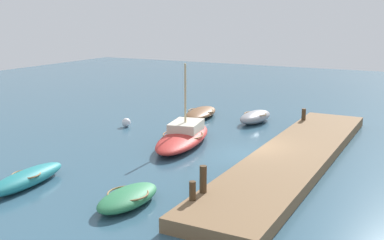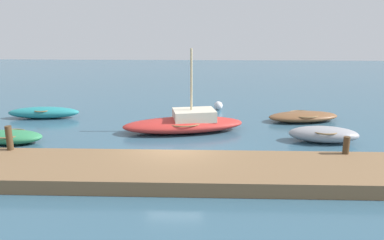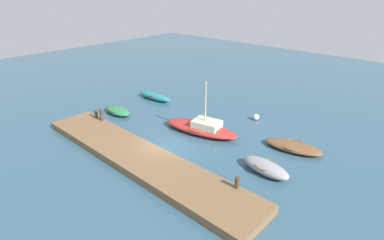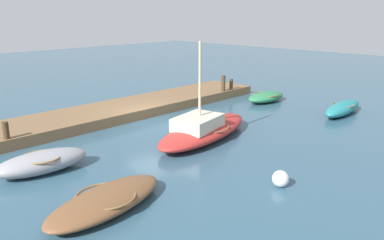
{
  "view_description": "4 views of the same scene",
  "coord_description": "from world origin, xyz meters",
  "px_view_note": "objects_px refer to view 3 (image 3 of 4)",
  "views": [
    {
      "loc": [
        -22.35,
        -8.56,
        7.21
      ],
      "look_at": [
        0.87,
        3.8,
        1.31
      ],
      "focal_mm": 44.63,
      "sensor_mm": 36.0,
      "label": 1
    },
    {
      "loc": [
        1.34,
        -16.48,
        6.02
      ],
      "look_at": [
        0.63,
        3.69,
        0.74
      ],
      "focal_mm": 36.34,
      "sensor_mm": 36.0,
      "label": 2
    },
    {
      "loc": [
        15.28,
        -13.57,
        11.57
      ],
      "look_at": [
        -1.19,
        4.39,
        0.6
      ],
      "focal_mm": 28.67,
      "sensor_mm": 36.0,
      "label": 3
    },
    {
      "loc": [
        13.16,
        15.79,
        5.78
      ],
      "look_at": [
        0.01,
        3.03,
        0.68
      ],
      "focal_mm": 36.97,
      "sensor_mm": 36.0,
      "label": 4
    }
  ],
  "objects_px": {
    "rowboat_teal": "(155,96)",
    "mooring_post_mid_east": "(237,182)",
    "sailboat_red": "(201,127)",
    "mooring_post_west": "(96,114)",
    "rowboat_grey": "(266,167)",
    "rowboat_green": "(118,110)",
    "motorboat_brown": "(293,146)",
    "marker_buoy": "(256,117)",
    "mooring_post_mid_west": "(101,115)"
  },
  "relations": [
    {
      "from": "rowboat_teal",
      "to": "mooring_post_mid_east",
      "type": "distance_m",
      "value": 17.65
    },
    {
      "from": "sailboat_red",
      "to": "mooring_post_west",
      "type": "relative_size",
      "value": 9.67
    },
    {
      "from": "rowboat_grey",
      "to": "mooring_post_mid_east",
      "type": "distance_m",
      "value": 3.32
    },
    {
      "from": "rowboat_green",
      "to": "mooring_post_mid_east",
      "type": "distance_m",
      "value": 15.81
    },
    {
      "from": "rowboat_teal",
      "to": "mooring_post_west",
      "type": "bearing_deg",
      "value": -88.07
    },
    {
      "from": "motorboat_brown",
      "to": "mooring_post_west",
      "type": "height_order",
      "value": "mooring_post_west"
    },
    {
      "from": "mooring_post_west",
      "to": "marker_buoy",
      "type": "bearing_deg",
      "value": 45.33
    },
    {
      "from": "mooring_post_mid_west",
      "to": "marker_buoy",
      "type": "distance_m",
      "value": 13.84
    },
    {
      "from": "rowboat_green",
      "to": "rowboat_grey",
      "type": "bearing_deg",
      "value": 3.41
    },
    {
      "from": "rowboat_grey",
      "to": "motorboat_brown",
      "type": "xyz_separation_m",
      "value": [
        -0.03,
        4.08,
        -0.11
      ]
    },
    {
      "from": "rowboat_teal",
      "to": "mooring_post_mid_west",
      "type": "distance_m",
      "value": 7.77
    },
    {
      "from": "mooring_post_mid_east",
      "to": "mooring_post_mid_west",
      "type": "bearing_deg",
      "value": 180.0
    },
    {
      "from": "rowboat_teal",
      "to": "mooring_post_mid_west",
      "type": "bearing_deg",
      "value": -81.74
    },
    {
      "from": "rowboat_teal",
      "to": "mooring_post_mid_east",
      "type": "height_order",
      "value": "mooring_post_mid_east"
    },
    {
      "from": "motorboat_brown",
      "to": "marker_buoy",
      "type": "relative_size",
      "value": 7.84
    },
    {
      "from": "rowboat_grey",
      "to": "rowboat_green",
      "type": "distance_m",
      "value": 15.67
    },
    {
      "from": "motorboat_brown",
      "to": "mooring_post_mid_east",
      "type": "relative_size",
      "value": 6.13
    },
    {
      "from": "mooring_post_west",
      "to": "motorboat_brown",
      "type": "bearing_deg",
      "value": 25.91
    },
    {
      "from": "mooring_post_west",
      "to": "mooring_post_mid_east",
      "type": "height_order",
      "value": "mooring_post_mid_east"
    },
    {
      "from": "rowboat_teal",
      "to": "motorboat_brown",
      "type": "bearing_deg",
      "value": -4.91
    },
    {
      "from": "mooring_post_mid_west",
      "to": "mooring_post_mid_east",
      "type": "height_order",
      "value": "mooring_post_mid_west"
    },
    {
      "from": "mooring_post_mid_east",
      "to": "marker_buoy",
      "type": "relative_size",
      "value": 1.28
    },
    {
      "from": "mooring_post_mid_east",
      "to": "rowboat_green",
      "type": "bearing_deg",
      "value": 170.73
    },
    {
      "from": "rowboat_grey",
      "to": "rowboat_green",
      "type": "height_order",
      "value": "rowboat_grey"
    },
    {
      "from": "rowboat_grey",
      "to": "mooring_post_mid_west",
      "type": "bearing_deg",
      "value": -160.92
    },
    {
      "from": "mooring_post_mid_west",
      "to": "rowboat_teal",
      "type": "bearing_deg",
      "value": 102.5
    },
    {
      "from": "rowboat_green",
      "to": "mooring_post_west",
      "type": "distance_m",
      "value": 2.65
    },
    {
      "from": "mooring_post_mid_east",
      "to": "marker_buoy",
      "type": "height_order",
      "value": "mooring_post_mid_east"
    },
    {
      "from": "rowboat_grey",
      "to": "rowboat_teal",
      "type": "xyz_separation_m",
      "value": [
        -16.0,
        4.27,
        -0.05
      ]
    },
    {
      "from": "rowboat_teal",
      "to": "marker_buoy",
      "type": "distance_m",
      "value": 11.27
    },
    {
      "from": "sailboat_red",
      "to": "rowboat_grey",
      "type": "height_order",
      "value": "sailboat_red"
    },
    {
      "from": "rowboat_green",
      "to": "motorboat_brown",
      "type": "relative_size",
      "value": 0.72
    },
    {
      "from": "mooring_post_mid_west",
      "to": "marker_buoy",
      "type": "xyz_separation_m",
      "value": [
        9.27,
        10.25,
        -0.78
      ]
    },
    {
      "from": "mooring_post_mid_east",
      "to": "marker_buoy",
      "type": "distance_m",
      "value": 11.42
    },
    {
      "from": "marker_buoy",
      "to": "mooring_post_mid_east",
      "type": "bearing_deg",
      "value": -64.0
    },
    {
      "from": "rowboat_teal",
      "to": "marker_buoy",
      "type": "bearing_deg",
      "value": 9.61
    },
    {
      "from": "rowboat_green",
      "to": "marker_buoy",
      "type": "xyz_separation_m",
      "value": [
        10.6,
        7.7,
        -0.04
      ]
    },
    {
      "from": "sailboat_red",
      "to": "rowboat_teal",
      "type": "distance_m",
      "value": 9.34
    },
    {
      "from": "rowboat_grey",
      "to": "rowboat_teal",
      "type": "height_order",
      "value": "rowboat_grey"
    },
    {
      "from": "mooring_post_west",
      "to": "marker_buoy",
      "type": "distance_m",
      "value": 14.42
    },
    {
      "from": "rowboat_green",
      "to": "marker_buoy",
      "type": "height_order",
      "value": "rowboat_green"
    },
    {
      "from": "mooring_post_mid_east",
      "to": "sailboat_red",
      "type": "bearing_deg",
      "value": 145.02
    },
    {
      "from": "mooring_post_mid_west",
      "to": "rowboat_grey",
      "type": "bearing_deg",
      "value": 12.91
    },
    {
      "from": "rowboat_green",
      "to": "mooring_post_mid_west",
      "type": "relative_size",
      "value": 3.09
    },
    {
      "from": "rowboat_teal",
      "to": "mooring_post_mid_west",
      "type": "height_order",
      "value": "mooring_post_mid_west"
    },
    {
      "from": "rowboat_grey",
      "to": "mooring_post_mid_east",
      "type": "bearing_deg",
      "value": -84.8
    },
    {
      "from": "rowboat_green",
      "to": "marker_buoy",
      "type": "bearing_deg",
      "value": 36.73
    },
    {
      "from": "sailboat_red",
      "to": "rowboat_grey",
      "type": "bearing_deg",
      "value": -24.23
    },
    {
      "from": "motorboat_brown",
      "to": "marker_buoy",
      "type": "distance_m",
      "value": 5.8
    },
    {
      "from": "sailboat_red",
      "to": "mooring_post_west",
      "type": "bearing_deg",
      "value": -160.4
    }
  ]
}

